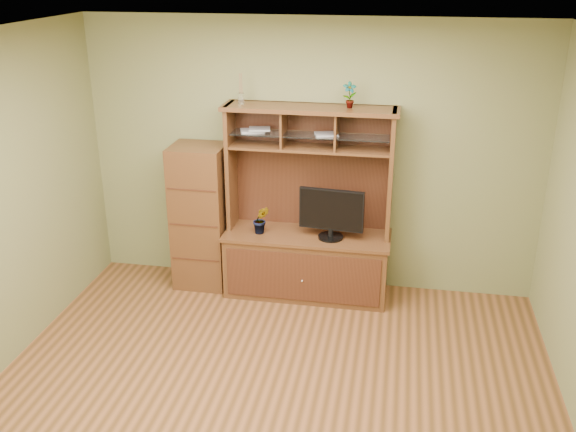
# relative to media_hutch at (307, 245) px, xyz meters

# --- Properties ---
(room) EXTENTS (4.54, 4.04, 2.74)m
(room) POSITION_rel_media_hutch_xyz_m (-0.02, -1.73, 0.83)
(room) COLOR #533417
(room) RESTS_ON ground
(media_hutch) EXTENTS (1.66, 0.61, 1.90)m
(media_hutch) POSITION_rel_media_hutch_xyz_m (0.00, 0.00, 0.00)
(media_hutch) COLOR #4F2E16
(media_hutch) RESTS_ON room
(monitor) EXTENTS (0.63, 0.24, 0.50)m
(monitor) POSITION_rel_media_hutch_xyz_m (0.24, -0.08, 0.39)
(monitor) COLOR black
(monitor) RESTS_ON media_hutch
(orchid_plant) EXTENTS (0.18, 0.16, 0.29)m
(orchid_plant) POSITION_rel_media_hutch_xyz_m (-0.45, -0.08, 0.27)
(orchid_plant) COLOR #24531C
(orchid_plant) RESTS_ON media_hutch
(top_plant) EXTENTS (0.14, 0.11, 0.24)m
(top_plant) POSITION_rel_media_hutch_xyz_m (0.36, 0.08, 1.50)
(top_plant) COLOR #2E6C26
(top_plant) RESTS_ON media_hutch
(reed_diffuser) EXTENTS (0.06, 0.06, 0.29)m
(reed_diffuser) POSITION_rel_media_hutch_xyz_m (-0.66, 0.08, 1.49)
(reed_diffuser) COLOR silver
(reed_diffuser) RESTS_ON media_hutch
(magazines) EXTENTS (0.97, 0.23, 0.04)m
(magazines) POSITION_rel_media_hutch_xyz_m (-0.30, 0.08, 1.13)
(magazines) COLOR #AFAFB4
(magazines) RESTS_ON media_hutch
(side_cabinet) EXTENTS (0.53, 0.48, 1.48)m
(side_cabinet) POSITION_rel_media_hutch_xyz_m (-1.10, 0.01, 0.22)
(side_cabinet) COLOR #4F2E16
(side_cabinet) RESTS_ON room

